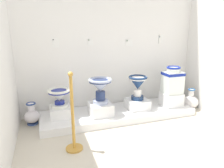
{
  "coord_description": "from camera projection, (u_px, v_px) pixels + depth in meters",
  "views": [
    {
      "loc": [
        0.45,
        -1.07,
        1.53
      ],
      "look_at": [
        1.51,
        2.15,
        0.61
      ],
      "focal_mm": 33.63,
      "sensor_mm": 36.0,
      "label": 1
    }
  ],
  "objects": [
    {
      "name": "ground_plane",
      "position": [
        163.0,
        168.0,
        2.37
      ],
      "size": [
        5.27,
        5.36,
        0.02
      ],
      "primitive_type": "cube",
      "color": "beige"
    },
    {
      "name": "info_placard_first",
      "position": [
        56.0,
        42.0,
        3.45
      ],
      "size": [
        0.11,
        0.01,
        0.16
      ],
      "color": "white"
    },
    {
      "name": "antique_toilet_broad_patterned",
      "position": [
        138.0,
        84.0,
        3.67
      ],
      "size": [
        0.33,
        0.33,
        0.43
      ],
      "color": "navy",
      "rests_on": "plinth_block_broad_patterned"
    },
    {
      "name": "antique_toilet_tall_cobalt",
      "position": [
        59.0,
        96.0,
        3.33
      ],
      "size": [
        0.36,
        0.36,
        0.3
      ],
      "color": "white",
      "rests_on": "plinth_block_tall_cobalt"
    },
    {
      "name": "plinth_block_tall_cobalt",
      "position": [
        60.0,
        112.0,
        3.4
      ],
      "size": [
        0.33,
        0.37,
        0.17
      ],
      "primitive_type": "cube",
      "color": "white",
      "rests_on": "display_platform"
    },
    {
      "name": "wall_back",
      "position": [
        111.0,
        33.0,
        3.74
      ],
      "size": [
        3.47,
        0.06,
        2.88
      ],
      "primitive_type": "cube",
      "color": "white",
      "rests_on": "ground_plane"
    },
    {
      "name": "plinth_block_broad_patterned",
      "position": [
        137.0,
        104.0,
        3.77
      ],
      "size": [
        0.38,
        0.36,
        0.16
      ],
      "primitive_type": "cube",
      "color": "white",
      "rests_on": "display_platform"
    },
    {
      "name": "info_placard_third",
      "position": [
        129.0,
        43.0,
        3.86
      ],
      "size": [
        0.13,
        0.01,
        0.12
      ],
      "color": "white"
    },
    {
      "name": "antique_toilet_rightmost",
      "position": [
        173.0,
        80.0,
        3.8
      ],
      "size": [
        0.33,
        0.28,
        0.49
      ],
      "color": "white",
      "rests_on": "plinth_block_rightmost"
    },
    {
      "name": "plinth_block_central_ornate",
      "position": [
        101.0,
        109.0,
        3.48
      ],
      "size": [
        0.36,
        0.37,
        0.2
      ],
      "primitive_type": "cube",
      "color": "white",
      "rests_on": "display_platform"
    },
    {
      "name": "stanchion_post_near_left",
      "position": [
        73.0,
        125.0,
        2.64
      ],
      "size": [
        0.22,
        0.22,
        1.03
      ],
      "color": "gold",
      "rests_on": "ground_plane"
    },
    {
      "name": "info_placard_second",
      "position": [
        90.0,
        42.0,
        3.63
      ],
      "size": [
        0.1,
        0.01,
        0.11
      ],
      "color": "white"
    },
    {
      "name": "decorative_vase_spare",
      "position": [
        190.0,
        101.0,
        4.02
      ],
      "size": [
        0.29,
        0.29,
        0.41
      ],
      "color": "#255392",
      "rests_on": "ground_plane"
    },
    {
      "name": "decorative_vase_companion",
      "position": [
        32.0,
        116.0,
        3.4
      ],
      "size": [
        0.26,
        0.26,
        0.36
      ],
      "color": "navy",
      "rests_on": "ground_plane"
    },
    {
      "name": "info_placard_fourth",
      "position": [
        161.0,
        39.0,
        4.04
      ],
      "size": [
        0.1,
        0.01,
        0.15
      ],
      "color": "white"
    },
    {
      "name": "display_platform",
      "position": [
        118.0,
        113.0,
        3.7
      ],
      "size": [
        2.65,
        0.77,
        0.12
      ],
      "primitive_type": "cube",
      "color": "white",
      "rests_on": "ground_plane"
    },
    {
      "name": "plinth_block_rightmost",
      "position": [
        171.0,
        99.0,
        3.89
      ],
      "size": [
        0.35,
        0.31,
        0.24
      ],
      "primitive_type": "cube",
      "color": "white",
      "rests_on": "display_platform"
    },
    {
      "name": "antique_toilet_central_ornate",
      "position": [
        100.0,
        87.0,
        3.38
      ],
      "size": [
        0.38,
        0.38,
        0.42
      ],
      "color": "#A9B5D6",
      "rests_on": "plinth_block_central_ornate"
    }
  ]
}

